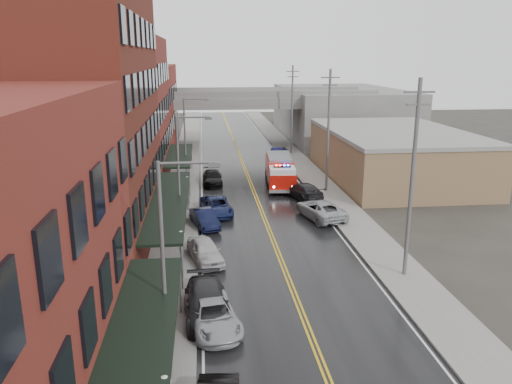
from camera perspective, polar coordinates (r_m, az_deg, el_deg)
road at (r=44.50m, az=0.52°, el=-1.90°), size 11.00×160.00×0.02m
sidewalk_left at (r=44.27m, az=-8.91°, el=-2.10°), size 3.00×160.00×0.15m
sidewalk_right at (r=45.87m, az=9.62°, el=-1.51°), size 3.00×160.00×0.15m
curb_left at (r=44.21m, az=-6.78°, el=-2.04°), size 0.30×160.00×0.15m
curb_right at (r=45.46m, az=7.61°, el=-1.58°), size 0.30×160.00×0.15m
brick_building_b at (r=36.45m, az=-19.54°, el=7.88°), size 9.00×20.00×18.00m
brick_building_c at (r=53.69m, az=-15.23°, el=8.70°), size 9.00×15.00×15.00m
brick_building_far at (r=71.09m, az=-13.01°, el=9.10°), size 9.00×20.00×12.00m
tan_building at (r=57.27m, az=15.48°, el=3.99°), size 14.00×22.00×5.00m
right_far_block at (r=85.86m, az=9.52°, el=8.93°), size 18.00×30.00×8.00m
awning_0 at (r=19.31m, az=-13.37°, el=-16.88°), size 2.60×16.00×3.09m
awning_1 at (r=36.76m, az=-9.87°, el=-1.00°), size 2.60×18.00×3.09m
awning_2 at (r=53.77m, az=-8.76°, el=4.19°), size 2.60×13.00×3.09m
globe_lamp_1 at (r=30.27m, az=-8.53°, el=-5.87°), size 0.44×0.44×3.12m
globe_lamp_2 at (r=43.63m, az=-7.85°, el=0.74°), size 0.44×0.44×3.12m
street_lamp_0 at (r=21.80m, az=-10.00°, el=-6.36°), size 2.64×0.22×9.00m
street_lamp_1 at (r=37.13m, az=-8.48°, el=2.72°), size 2.64×0.22×9.00m
street_lamp_2 at (r=52.86m, az=-7.85°, el=6.46°), size 2.64×0.22×9.00m
utility_pole_0 at (r=30.59m, az=17.43°, el=1.65°), size 1.80×0.24×12.00m
utility_pole_1 at (r=49.25m, az=8.27°, el=7.12°), size 1.80×0.24×12.00m
utility_pole_2 at (r=68.67m, az=4.14°, el=9.50°), size 1.80×0.24×12.00m
overpass at (r=74.74m, az=-2.34°, el=9.74°), size 40.00×10.00×7.50m
fire_truck at (r=51.87m, az=2.75°, el=2.44°), size 3.87×8.54×3.05m
parked_car_left_2 at (r=25.65m, az=-4.96°, el=-13.81°), size 3.14×5.30×1.38m
parked_car_left_3 at (r=26.57m, az=-5.69°, el=-12.50°), size 2.49×5.55×1.58m
parked_car_left_4 at (r=33.19m, az=-5.83°, el=-6.73°), size 2.82×4.73×1.51m
parked_car_left_5 at (r=39.80m, az=-5.92°, el=-3.03°), size 2.57×4.49×1.40m
parked_car_left_6 at (r=42.88m, az=-4.56°, el=-1.63°), size 3.00×5.42×1.44m
parked_car_left_7 at (r=52.92m, az=-5.01°, el=1.63°), size 2.09×5.04×1.46m
parked_car_right_0 at (r=42.02m, az=7.35°, el=-1.98°), size 3.95×6.10×1.56m
parked_car_right_1 at (r=47.75m, az=5.37°, el=0.16°), size 3.71×5.61×1.51m
parked_car_right_2 at (r=58.60m, az=3.20°, el=2.98°), size 2.08×4.29×1.41m
parked_car_right_3 at (r=66.36m, az=2.60°, el=4.50°), size 3.13×5.02×1.56m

